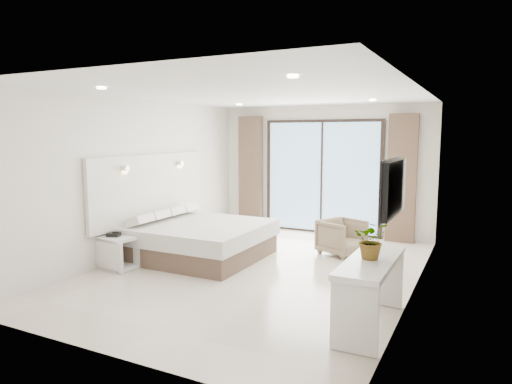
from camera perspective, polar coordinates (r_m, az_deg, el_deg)
ground at (r=7.20m, az=0.17°, el=-9.77°), size 6.20×6.20×0.00m
room_shell at (r=7.66m, az=1.35°, el=3.32°), size 4.62×6.22×2.72m
bed at (r=7.93m, az=-7.17°, el=-5.90°), size 2.12×2.02×0.73m
nightstand at (r=7.57m, az=-16.86°, el=-7.21°), size 0.63×0.55×0.51m
phone at (r=7.51m, az=-17.37°, el=-5.09°), size 0.23×0.20×0.06m
console_desk at (r=5.20m, az=14.20°, el=-10.30°), size 0.48×1.54×0.77m
plant at (r=5.08m, az=14.29°, el=-6.34°), size 0.45×0.48×0.32m
armchair at (r=8.18m, az=10.67°, el=-5.34°), size 0.84×0.86×0.69m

